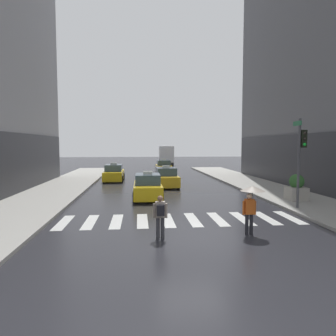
{
  "coord_description": "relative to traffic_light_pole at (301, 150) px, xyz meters",
  "views": [
    {
      "loc": [
        -1.96,
        -11.34,
        3.55
      ],
      "look_at": [
        -0.12,
        8.0,
        2.1
      ],
      "focal_mm": 33.16,
      "sensor_mm": 36.0,
      "label": 1
    }
  ],
  "objects": [
    {
      "name": "taxi_lead",
      "position": [
        -8.07,
        4.66,
        -2.53
      ],
      "size": [
        1.97,
        4.56,
        1.8
      ],
      "color": "yellow",
      "rests_on": "ground"
    },
    {
      "name": "pedestrian_with_umbrella",
      "position": [
        -4.25,
        -4.14,
        -1.74
      ],
      "size": [
        0.96,
        0.96,
        1.94
      ],
      "color": "black",
      "rests_on": "ground"
    },
    {
      "name": "planter_near_corner",
      "position": [
        1.03,
        2.27,
        -2.38
      ],
      "size": [
        1.1,
        1.1,
        1.6
      ],
      "color": "#A8A399",
      "rests_on": "curb_right"
    },
    {
      "name": "taxi_third",
      "position": [
        -11.09,
        14.89,
        -2.53
      ],
      "size": [
        1.95,
        4.55,
        1.8
      ],
      "color": "yellow",
      "rests_on": "ground"
    },
    {
      "name": "crosswalk_markings",
      "position": [
        -6.71,
        -1.52,
        -3.25
      ],
      "size": [
        11.3,
        2.8,
        0.01
      ],
      "color": "silver",
      "rests_on": "ground"
    },
    {
      "name": "box_truck",
      "position": [
        -4.25,
        34.06,
        -1.41
      ],
      "size": [
        2.55,
        7.63,
        3.35
      ],
      "color": "#2D2D2D",
      "rests_on": "ground"
    },
    {
      "name": "ground_plane",
      "position": [
        -6.71,
        -4.52,
        -3.26
      ],
      "size": [
        160.0,
        160.0,
        0.0
      ],
      "primitive_type": "plane",
      "color": "#26262B"
    },
    {
      "name": "traffic_light_pole",
      "position": [
        0.0,
        0.0,
        0.0
      ],
      "size": [
        0.44,
        0.84,
        4.8
      ],
      "color": "#47474C",
      "rests_on": "curb_right"
    },
    {
      "name": "taxi_second",
      "position": [
        -6.35,
        10.34,
        -2.53
      ],
      "size": [
        2.05,
        4.6,
        1.8
      ],
      "color": "gold",
      "rests_on": "ground"
    },
    {
      "name": "pedestrian_with_backpack",
      "position": [
        -7.87,
        -4.4,
        -2.29
      ],
      "size": [
        0.55,
        0.43,
        1.65
      ],
      "color": "#333338",
      "rests_on": "ground"
    },
    {
      "name": "taxi_fourth",
      "position": [
        -5.52,
        23.1,
        -2.53
      ],
      "size": [
        1.95,
        4.55,
        1.8
      ],
      "color": "gold",
      "rests_on": "ground"
    }
  ]
}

